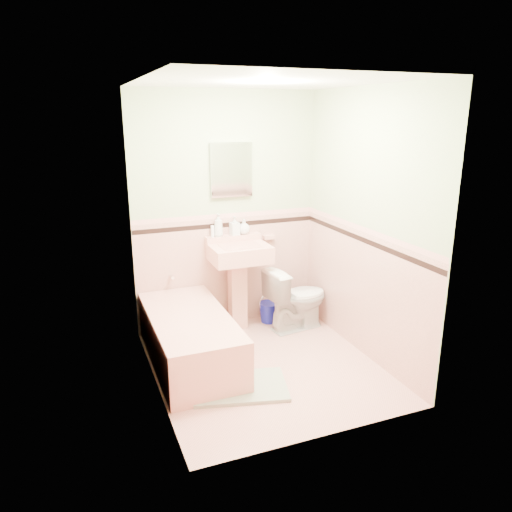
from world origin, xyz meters
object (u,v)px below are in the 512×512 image
object	(u,v)px
sink	(239,288)
soap_bottle_right	(244,227)
soap_bottle_mid	(235,226)
toilet	(297,298)
medicine_cabinet	(231,170)
bucket	(269,312)
shoe	(231,382)
bathtub	(190,340)
soap_bottle_left	(218,225)

from	to	relation	value
sink	soap_bottle_right	world-z (taller)	soap_bottle_right
sink	soap_bottle_mid	bearing A→B (deg)	84.57
toilet	medicine_cabinet	bearing A→B (deg)	47.62
bucket	shoe	bearing A→B (deg)	-125.92
bathtub	soap_bottle_mid	world-z (taller)	soap_bottle_mid
soap_bottle_right	toilet	xyz separation A→B (m)	(0.47, -0.37, -0.75)
sink	toilet	world-z (taller)	sink
soap_bottle_right	toilet	bearing A→B (deg)	-38.66
bathtub	shoe	xyz separation A→B (m)	(0.21, -0.57, -0.17)
bucket	shoe	size ratio (longest dim) A/B	1.61
shoe	soap_bottle_right	bearing A→B (deg)	81.16
bucket	toilet	bearing A→B (deg)	-50.77
bathtub	shoe	bearing A→B (deg)	-70.07
bathtub	soap_bottle_mid	distance (m)	1.33
sink	shoe	world-z (taller)	sink
toilet	shoe	distance (m)	1.43
medicine_cabinet	soap_bottle_left	size ratio (longest dim) A/B	2.33
medicine_cabinet	toilet	size ratio (longest dim) A/B	0.81
shoe	toilet	bearing A→B (deg)	56.68
bucket	bathtub	bearing A→B (deg)	-150.39
soap_bottle_mid	soap_bottle_right	size ratio (longest dim) A/B	1.23
soap_bottle_left	bucket	xyz separation A→B (m)	(0.54, -0.11, -1.02)
medicine_cabinet	soap_bottle_mid	xyz separation A→B (m)	(0.02, -0.03, -0.59)
soap_bottle_mid	bucket	world-z (taller)	soap_bottle_mid
soap_bottle_mid	sink	bearing A→B (deg)	-95.43
medicine_cabinet	soap_bottle_mid	bearing A→B (deg)	-60.30
medicine_cabinet	toilet	xyz separation A→B (m)	(0.59, -0.40, -1.35)
toilet	bucket	distance (m)	0.41
toilet	shoe	size ratio (longest dim) A/B	4.99
soap_bottle_mid	bucket	xyz separation A→B (m)	(0.36, -0.11, -1.00)
bathtub	sink	size ratio (longest dim) A/B	1.58
sink	bucket	xyz separation A→B (m)	(0.37, 0.07, -0.36)
soap_bottle_left	soap_bottle_mid	distance (m)	0.18
soap_bottle_right	shoe	xyz separation A→B (m)	(-0.60, -1.28, -1.04)
shoe	bathtub	bearing A→B (deg)	126.04
soap_bottle_left	bathtub	bearing A→B (deg)	-126.08
sink	soap_bottle_left	world-z (taller)	soap_bottle_left
bathtub	bucket	distance (m)	1.22
sink	medicine_cabinet	distance (m)	1.24
medicine_cabinet	shoe	size ratio (longest dim) A/B	4.02
soap_bottle_left	shoe	world-z (taller)	soap_bottle_left
soap_bottle_left	soap_bottle_right	size ratio (longest dim) A/B	1.49
soap_bottle_left	toilet	bearing A→B (deg)	-26.36
soap_bottle_right	bucket	bearing A→B (deg)	-23.72
sink	soap_bottle_mid	distance (m)	0.66
medicine_cabinet	soap_bottle_left	bearing A→B (deg)	-169.55
sink	soap_bottle_mid	world-z (taller)	soap_bottle_mid
bucket	shoe	distance (m)	1.45
bucket	soap_bottle_right	bearing A→B (deg)	156.28
sink	bucket	bearing A→B (deg)	10.49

